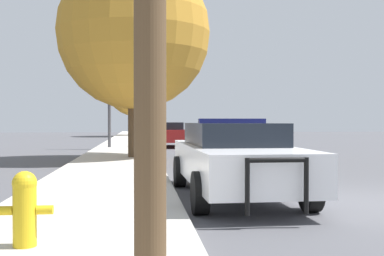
{
  "coord_description": "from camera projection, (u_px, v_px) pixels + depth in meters",
  "views": [
    {
      "loc": [
        -4.29,
        -8.32,
        1.49
      ],
      "look_at": [
        -1.83,
        14.42,
        1.15
      ],
      "focal_mm": 45.0,
      "sensor_mm": 36.0,
      "label": 1
    }
  ],
  "objects": [
    {
      "name": "ground_plane",
      "position": [
        377.0,
        203.0,
        8.75
      ],
      "size": [
        110.0,
        110.0,
        0.0
      ],
      "primitive_type": "plane",
      "color": "#4F4F54"
    },
    {
      "name": "sidewalk_left",
      "position": [
        92.0,
        205.0,
        8.2
      ],
      "size": [
        3.0,
        110.0,
        0.13
      ],
      "color": "#BCB7AD",
      "rests_on": "ground_plane"
    },
    {
      "name": "police_car",
      "position": [
        234.0,
        157.0,
        9.43
      ],
      "size": [
        2.14,
        5.43,
        1.54
      ],
      "rotation": [
        0.0,
        0.0,
        3.16
      ],
      "color": "white",
      "rests_on": "ground_plane"
    },
    {
      "name": "fire_hydrant",
      "position": [
        25.0,
        206.0,
        5.21
      ],
      "size": [
        0.6,
        0.26,
        0.82
      ],
      "color": "gold",
      "rests_on": "sidewalk_left"
    },
    {
      "name": "traffic_light",
      "position": [
        144.0,
        82.0,
        25.07
      ],
      "size": [
        4.31,
        0.35,
        4.72
      ],
      "color": "#424247",
      "rests_on": "sidewalk_left"
    },
    {
      "name": "car_background_midblock",
      "position": [
        169.0,
        134.0,
        27.45
      ],
      "size": [
        1.94,
        4.42,
        1.41
      ],
      "rotation": [
        0.0,
        0.0,
        -0.02
      ],
      "color": "maroon",
      "rests_on": "ground_plane"
    },
    {
      "name": "car_background_distant",
      "position": [
        196.0,
        129.0,
        49.94
      ],
      "size": [
        2.02,
        4.1,
        1.24
      ],
      "rotation": [
        0.0,
        0.0,
        0.01
      ],
      "color": "#333856",
      "rests_on": "ground_plane"
    },
    {
      "name": "car_background_oncoming",
      "position": [
        221.0,
        131.0,
        35.35
      ],
      "size": [
        2.14,
        4.58,
        1.32
      ],
      "rotation": [
        0.0,
        0.0,
        3.07
      ],
      "color": "navy",
      "rests_on": "ground_plane"
    },
    {
      "name": "tree_sidewalk_near",
      "position": [
        134.0,
        34.0,
        18.07
      ],
      "size": [
        5.74,
        5.74,
        7.53
      ],
      "color": "#4C3823",
      "rests_on": "sidewalk_left"
    },
    {
      "name": "tree_sidewalk_far",
      "position": [
        134.0,
        90.0,
        45.58
      ],
      "size": [
        5.0,
        5.0,
        6.85
      ],
      "color": "brown",
      "rests_on": "sidewalk_left"
    }
  ]
}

